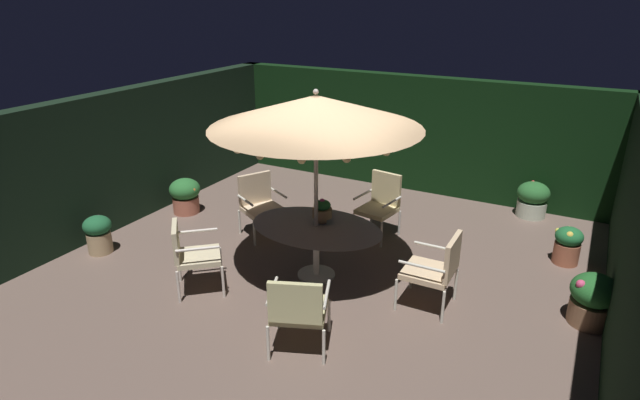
{
  "coord_description": "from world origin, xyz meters",
  "views": [
    {
      "loc": [
        3.14,
        -5.85,
        3.71
      ],
      "look_at": [
        0.04,
        -0.07,
        1.1
      ],
      "focal_mm": 29.63,
      "sensor_mm": 36.0,
      "label": 1
    }
  ],
  "objects_px": {
    "patio_chair_southeast": "(191,252)",
    "centerpiece_planter": "(322,210)",
    "patio_chair_northeast": "(381,202)",
    "potted_plant_left_far": "(593,299)",
    "patio_chair_south": "(298,308)",
    "potted_plant_left_near": "(98,233)",
    "patio_chair_north": "(437,267)",
    "potted_plant_right_near": "(533,199)",
    "potted_plant_right_far": "(185,195)",
    "potted_plant_back_center": "(568,244)",
    "patio_chair_east": "(259,201)",
    "patio_dining_table": "(316,233)",
    "patio_umbrella": "(316,112)"
  },
  "relations": [
    {
      "from": "patio_umbrella",
      "to": "potted_plant_right_near",
      "type": "bearing_deg",
      "value": 57.26
    },
    {
      "from": "patio_dining_table",
      "to": "centerpiece_planter",
      "type": "relative_size",
      "value": 5.33
    },
    {
      "from": "patio_chair_south",
      "to": "potted_plant_left_near",
      "type": "xyz_separation_m",
      "value": [
        -3.85,
        0.63,
        -0.24
      ]
    },
    {
      "from": "potted_plant_right_near",
      "to": "potted_plant_back_center",
      "type": "bearing_deg",
      "value": -66.22
    },
    {
      "from": "patio_chair_southeast",
      "to": "potted_plant_back_center",
      "type": "bearing_deg",
      "value": 36.35
    },
    {
      "from": "patio_umbrella",
      "to": "potted_plant_left_far",
      "type": "bearing_deg",
      "value": 9.24
    },
    {
      "from": "patio_chair_north",
      "to": "potted_plant_back_center",
      "type": "xyz_separation_m",
      "value": [
        1.35,
        2.04,
        -0.27
      ]
    },
    {
      "from": "potted_plant_left_near",
      "to": "potted_plant_left_far",
      "type": "xyz_separation_m",
      "value": [
        6.65,
        1.48,
        0.02
      ]
    },
    {
      "from": "patio_dining_table",
      "to": "patio_chair_south",
      "type": "bearing_deg",
      "value": -68.12
    },
    {
      "from": "patio_chair_northeast",
      "to": "patio_chair_east",
      "type": "bearing_deg",
      "value": -153.63
    },
    {
      "from": "patio_umbrella",
      "to": "potted_plant_back_center",
      "type": "bearing_deg",
      "value": 34.07
    },
    {
      "from": "patio_chair_east",
      "to": "patio_chair_north",
      "type": "bearing_deg",
      "value": -14.04
    },
    {
      "from": "patio_chair_northeast",
      "to": "patio_chair_south",
      "type": "bearing_deg",
      "value": -83.67
    },
    {
      "from": "patio_chair_southeast",
      "to": "centerpiece_planter",
      "type": "bearing_deg",
      "value": 44.45
    },
    {
      "from": "patio_chair_south",
      "to": "potted_plant_left_near",
      "type": "relative_size",
      "value": 1.64
    },
    {
      "from": "potted_plant_left_near",
      "to": "patio_chair_northeast",
      "type": "bearing_deg",
      "value": 36.36
    },
    {
      "from": "patio_chair_southeast",
      "to": "patio_chair_south",
      "type": "distance_m",
      "value": 1.93
    },
    {
      "from": "patio_chair_north",
      "to": "potted_plant_left_far",
      "type": "height_order",
      "value": "patio_chair_north"
    },
    {
      "from": "patio_dining_table",
      "to": "centerpiece_planter",
      "type": "bearing_deg",
      "value": 83.63
    },
    {
      "from": "potted_plant_back_center",
      "to": "patio_chair_east",
      "type": "bearing_deg",
      "value": -164.44
    },
    {
      "from": "patio_dining_table",
      "to": "patio_chair_east",
      "type": "height_order",
      "value": "patio_chair_east"
    },
    {
      "from": "patio_umbrella",
      "to": "centerpiece_planter",
      "type": "bearing_deg",
      "value": 83.64
    },
    {
      "from": "patio_umbrella",
      "to": "patio_chair_north",
      "type": "distance_m",
      "value": 2.41
    },
    {
      "from": "patio_umbrella",
      "to": "patio_chair_south",
      "type": "bearing_deg",
      "value": -68.12
    },
    {
      "from": "patio_chair_east",
      "to": "potted_plant_right_far",
      "type": "bearing_deg",
      "value": 176.72
    },
    {
      "from": "patio_dining_table",
      "to": "potted_plant_right_near",
      "type": "relative_size",
      "value": 2.97
    },
    {
      "from": "patio_dining_table",
      "to": "patio_chair_south",
      "type": "relative_size",
      "value": 1.93
    },
    {
      "from": "potted_plant_right_far",
      "to": "patio_umbrella",
      "type": "bearing_deg",
      "value": -15.83
    },
    {
      "from": "potted_plant_left_near",
      "to": "potted_plant_right_far",
      "type": "xyz_separation_m",
      "value": [
        0.1,
        1.81,
        0.02
      ]
    },
    {
      "from": "centerpiece_planter",
      "to": "patio_chair_north",
      "type": "distance_m",
      "value": 1.71
    },
    {
      "from": "potted_plant_right_near",
      "to": "patio_chair_northeast",
      "type": "bearing_deg",
      "value": -136.35
    },
    {
      "from": "potted_plant_left_far",
      "to": "centerpiece_planter",
      "type": "bearing_deg",
      "value": -173.07
    },
    {
      "from": "patio_chair_north",
      "to": "potted_plant_right_near",
      "type": "bearing_deg",
      "value": 79.76
    },
    {
      "from": "patio_chair_northeast",
      "to": "centerpiece_planter",
      "type": "bearing_deg",
      "value": -99.44
    },
    {
      "from": "patio_chair_north",
      "to": "potted_plant_right_near",
      "type": "relative_size",
      "value": 1.59
    },
    {
      "from": "patio_chair_south",
      "to": "potted_plant_left_far",
      "type": "bearing_deg",
      "value": 37.03
    },
    {
      "from": "patio_chair_northeast",
      "to": "potted_plant_left_far",
      "type": "xyz_separation_m",
      "value": [
        3.15,
        -1.1,
        -0.24
      ]
    },
    {
      "from": "potted_plant_back_center",
      "to": "patio_chair_southeast",
      "type": "bearing_deg",
      "value": -143.65
    },
    {
      "from": "patio_chair_northeast",
      "to": "patio_chair_southeast",
      "type": "distance_m",
      "value": 3.14
    },
    {
      "from": "potted_plant_right_far",
      "to": "potted_plant_left_near",
      "type": "bearing_deg",
      "value": -93.1
    },
    {
      "from": "patio_dining_table",
      "to": "patio_umbrella",
      "type": "distance_m",
      "value": 1.66
    },
    {
      "from": "potted_plant_right_far",
      "to": "patio_chair_south",
      "type": "bearing_deg",
      "value": -33.0
    },
    {
      "from": "patio_chair_southeast",
      "to": "potted_plant_left_near",
      "type": "height_order",
      "value": "patio_chair_southeast"
    },
    {
      "from": "patio_chair_northeast",
      "to": "patio_dining_table",
      "type": "bearing_deg",
      "value": -99.18
    },
    {
      "from": "centerpiece_planter",
      "to": "potted_plant_right_near",
      "type": "xyz_separation_m",
      "value": [
        2.31,
        3.48,
        -0.62
      ]
    },
    {
      "from": "patio_chair_east",
      "to": "patio_chair_south",
      "type": "distance_m",
      "value": 3.14
    },
    {
      "from": "centerpiece_planter",
      "to": "patio_chair_southeast",
      "type": "bearing_deg",
      "value": -135.55
    },
    {
      "from": "patio_chair_north",
      "to": "potted_plant_right_far",
      "type": "distance_m",
      "value": 4.89
    },
    {
      "from": "patio_chair_southeast",
      "to": "potted_plant_right_far",
      "type": "height_order",
      "value": "patio_chair_southeast"
    },
    {
      "from": "patio_chair_north",
      "to": "potted_plant_right_far",
      "type": "xyz_separation_m",
      "value": [
        -4.81,
        0.88,
        -0.23
      ]
    }
  ]
}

